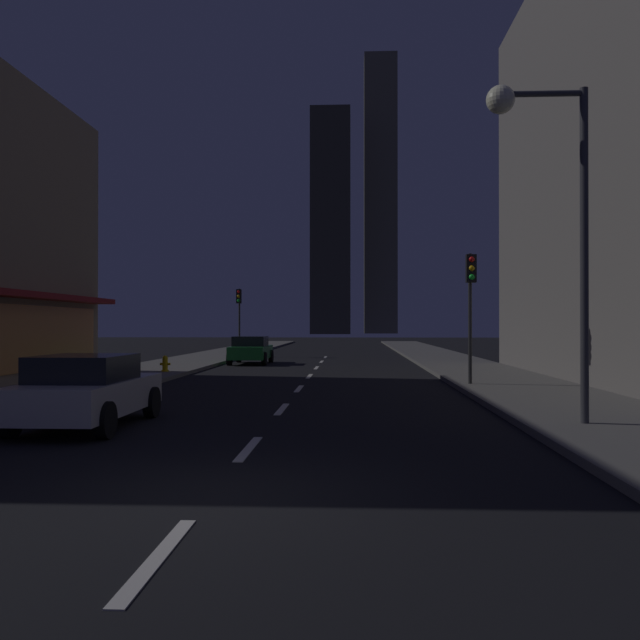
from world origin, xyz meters
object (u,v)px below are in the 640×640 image
Objects in this scene: car_parked_near at (87,390)px; fire_hydrant_far_left at (165,364)px; car_parked_far at (251,350)px; street_lamp_right at (541,170)px; traffic_light_near_right at (471,289)px; traffic_light_far_left at (239,307)px.

fire_hydrant_far_left is (-2.30, 13.78, -0.29)m from car_parked_near.
car_parked_far is 6.48× the size of fire_hydrant_far_left.
car_parked_near is at bearing -179.83° from street_lamp_right.
traffic_light_near_right is (9.10, 8.55, 2.45)m from car_parked_near.
traffic_light_near_right is (9.10, -13.16, 2.45)m from car_parked_far.
traffic_light_far_left is at bearing 110.45° from street_lamp_right.
street_lamp_right reaches higher than car_parked_near.
car_parked_near is at bearing -90.00° from car_parked_far.
car_parked_far is 23.86m from street_lamp_right.
car_parked_far reaches higher than fire_hydrant_far_left.
traffic_light_near_right is at bearing -61.95° from traffic_light_far_left.
car_parked_near is 12.73m from traffic_light_near_right.
traffic_light_near_right is at bearing -24.63° from fire_hydrant_far_left.
street_lamp_right reaches higher than car_parked_far.
fire_hydrant_far_left is at bearing 129.36° from street_lamp_right.
traffic_light_near_right reaches higher than fire_hydrant_far_left.
traffic_light_near_right is 0.64× the size of street_lamp_right.
traffic_light_near_right and traffic_light_far_left have the same top height.
car_parked_far is at bearing 112.50° from street_lamp_right.
car_parked_near is 1.01× the size of traffic_light_near_right.
car_parked_far is 8.11m from traffic_light_far_left.
traffic_light_far_left is at bearing 118.05° from traffic_light_near_right.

